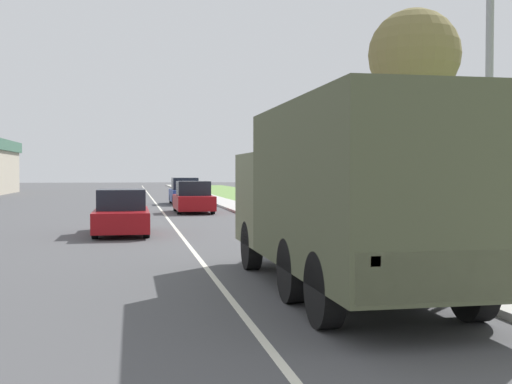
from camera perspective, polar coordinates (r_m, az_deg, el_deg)
name	(u,v)px	position (r m, az deg, el deg)	size (l,w,h in m)	color
ground_plane	(158,206)	(40.52, -8.74, -1.20)	(180.00, 180.00, 0.00)	#4C4C4F
lane_centre_stripe	(158,206)	(40.52, -8.74, -1.20)	(0.12, 120.00, 0.00)	silver
sidewalk_right	(229,204)	(40.95, -2.44, -1.07)	(1.80, 120.00, 0.12)	beige
grass_strip_right	(296,204)	(41.83, 3.53, -1.08)	(7.00, 120.00, 0.02)	#6B9347
military_truck	(345,193)	(11.14, 7.94, -0.07)	(2.47, 7.98, 3.20)	#606647
car_nearest_ahead	(122,214)	(22.15, -11.87, -1.92)	(1.79, 4.38, 1.51)	maroon
car_second_ahead	(193,199)	(33.29, -5.59, -0.58)	(1.87, 4.25, 1.62)	maroon
car_third_ahead	(185,192)	(42.15, -6.35, -0.03)	(1.83, 4.66, 1.72)	navy
pickup_truck	(460,218)	(18.37, 17.64, -2.18)	(1.93, 5.32, 1.77)	silver
lamp_post	(480,30)	(12.51, 19.29, 13.42)	(1.69, 0.24, 7.68)	gray
tree_mid_right	(414,57)	(20.78, 13.88, 11.59)	(2.83, 2.83, 7.11)	#4C3D2D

